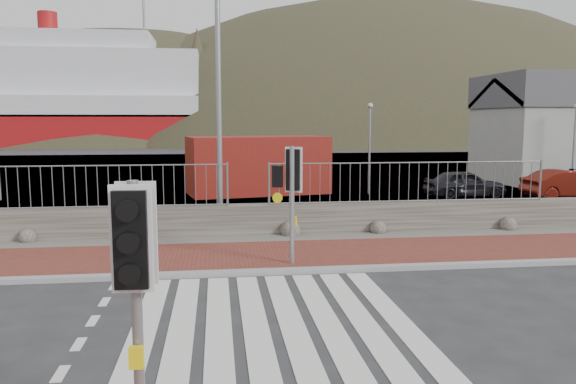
{
  "coord_description": "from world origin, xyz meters",
  "views": [
    {
      "loc": [
        -0.89,
        -8.91,
        3.35
      ],
      "look_at": [
        0.63,
        3.0,
        1.81
      ],
      "focal_mm": 35.0,
      "sensor_mm": 36.0,
      "label": 1
    }
  ],
  "objects": [
    {
      "name": "ground",
      "position": [
        0.0,
        0.0,
        0.0
      ],
      "size": [
        220.0,
        220.0,
        0.0
      ],
      "primitive_type": "plane",
      "color": "#28282B",
      "rests_on": "ground"
    },
    {
      "name": "sidewalk_far",
      "position": [
        0.0,
        4.5,
        0.04
      ],
      "size": [
        40.0,
        3.0,
        0.08
      ],
      "primitive_type": "cube",
      "color": "brown",
      "rests_on": "ground"
    },
    {
      "name": "kerb_far",
      "position": [
        0.0,
        3.0,
        0.05
      ],
      "size": [
        40.0,
        0.25,
        0.12
      ],
      "primitive_type": "cube",
      "color": "gray",
      "rests_on": "ground"
    },
    {
      "name": "zebra_crossing",
      "position": [
        -0.0,
        0.0,
        0.01
      ],
      "size": [
        4.62,
        5.6,
        0.01
      ],
      "color": "silver",
      "rests_on": "ground"
    },
    {
      "name": "gravel_strip",
      "position": [
        0.0,
        6.5,
        0.03
      ],
      "size": [
        40.0,
        1.5,
        0.06
      ],
      "primitive_type": "cube",
      "color": "#59544C",
      "rests_on": "ground"
    },
    {
      "name": "stone_wall",
      "position": [
        0.0,
        7.3,
        0.45
      ],
      "size": [
        40.0,
        0.6,
        0.9
      ],
      "primitive_type": "cube",
      "color": "#48433B",
      "rests_on": "ground"
    },
    {
      "name": "railing",
      "position": [
        0.0,
        7.15,
        1.82
      ],
      "size": [
        18.07,
        0.07,
        1.22
      ],
      "color": "gray",
      "rests_on": "stone_wall"
    },
    {
      "name": "quay",
      "position": [
        0.0,
        27.9,
        0.0
      ],
      "size": [
        120.0,
        40.0,
        0.5
      ],
      "primitive_type": "cube",
      "color": "#4C4C4F",
      "rests_on": "ground"
    },
    {
      "name": "water",
      "position": [
        0.0,
        62.9,
        0.0
      ],
      "size": [
        220.0,
        50.0,
        0.05
      ],
      "primitive_type": "cube",
      "color": "#3F4C54",
      "rests_on": "ground"
    },
    {
      "name": "ferry",
      "position": [
        -24.65,
        67.9,
        5.36
      ],
      "size": [
        50.0,
        16.0,
        20.0
      ],
      "color": "maroon",
      "rests_on": "ground"
    },
    {
      "name": "hills_backdrop",
      "position": [
        6.74,
        87.9,
        -23.05
      ],
      "size": [
        254.0,
        90.0,
        100.0
      ],
      "color": "#2D331F",
      "rests_on": "ground"
    },
    {
      "name": "traffic_signal_near",
      "position": [
        -1.7,
        -3.4,
        2.0
      ],
      "size": [
        0.41,
        0.25,
        2.78
      ],
      "rotation": [
        0.0,
        0.0,
        -0.04
      ],
      "color": "gray",
      "rests_on": "ground"
    },
    {
      "name": "traffic_signal_far",
      "position": [
        0.76,
        3.63,
        2.01
      ],
      "size": [
        0.68,
        0.44,
        2.77
      ],
      "rotation": [
        0.0,
        0.0,
        2.74
      ],
      "color": "gray",
      "rests_on": "ground"
    },
    {
      "name": "streetlight",
      "position": [
        -0.66,
        8.04,
        5.15
      ],
      "size": [
        1.84,
        0.92,
        9.15
      ],
      "rotation": [
        0.0,
        0.0,
        -0.4
      ],
      "color": "gray",
      "rests_on": "ground"
    },
    {
      "name": "shipping_container",
      "position": [
        0.99,
        16.73,
        1.31
      ],
      "size": [
        6.66,
        3.8,
        2.61
      ],
      "primitive_type": "cube",
      "rotation": [
        0.0,
        0.0,
        0.2
      ],
      "color": "maroon",
      "rests_on": "ground"
    },
    {
      "name": "car_a",
      "position": [
        9.86,
        14.29,
        0.6
      ],
      "size": [
        3.51,
        1.44,
        1.19
      ],
      "primitive_type": "imported",
      "rotation": [
        0.0,
        0.0,
        1.58
      ],
      "color": "black",
      "rests_on": "ground"
    },
    {
      "name": "car_b",
      "position": [
        14.07,
        13.4,
        0.62
      ],
      "size": [
        3.81,
        1.53,
        1.23
      ],
      "primitive_type": "imported",
      "rotation": [
        0.0,
        0.0,
        1.63
      ],
      "color": "#5E150D",
      "rests_on": "ground"
    }
  ]
}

